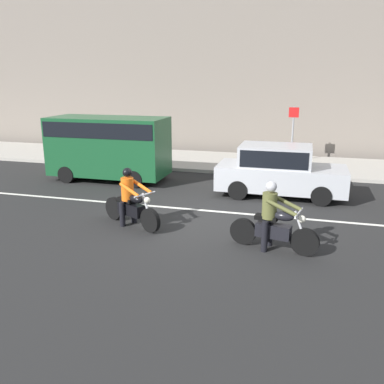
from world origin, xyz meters
The scene contains 9 objects.
ground_plane centered at (0.00, 0.00, 0.00)m, with size 80.00×80.00×0.00m, color black.
sidewalk_slab centered at (0.00, 8.00, 0.07)m, with size 40.00×4.40×0.14m, color #A8A399.
building_facade centered at (0.00, 11.40, 6.12)m, with size 40.00×1.40×12.24m, color slate.
lane_marking_stripe centered at (0.37, 0.90, 0.00)m, with size 18.00×0.14×0.01m, color silver.
motorcycle_with_rider_orange_stripe centered at (-1.57, -0.87, 0.64)m, with size 1.97×1.12×1.59m.
motorcycle_with_rider_olive centered at (2.25, -1.50, 0.66)m, with size 2.09×0.79×1.63m.
parked_sedan_silver centered at (2.06, 3.13, 0.88)m, with size 4.22×1.82×1.72m.
parked_van_forest_green centered at (-4.44, 3.69, 1.40)m, with size 4.49×1.96×2.43m.
street_sign_post centered at (2.28, 8.50, 1.65)m, with size 0.44×0.08×2.49m.
Camera 1 is at (2.80, -10.57, 3.89)m, focal length 38.38 mm.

